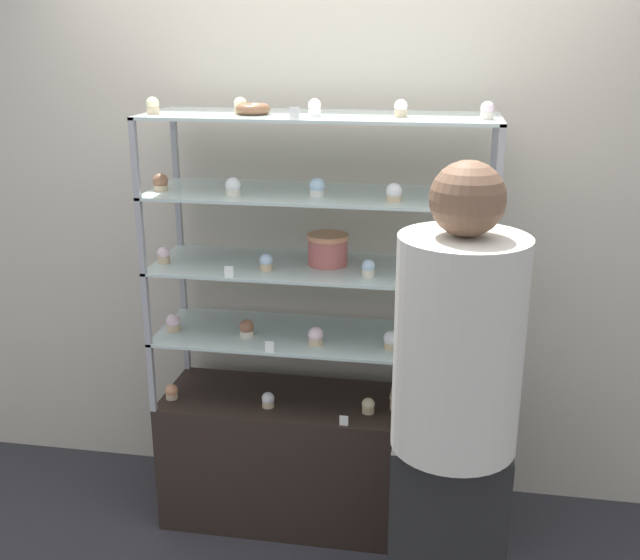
# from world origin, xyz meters

# --- Properties ---
(ground_plane) EXTENTS (20.00, 20.00, 0.00)m
(ground_plane) POSITION_xyz_m (0.00, 0.00, 0.00)
(ground_plane) COLOR #2D2D33
(back_wall) EXTENTS (8.00, 0.05, 2.60)m
(back_wall) POSITION_xyz_m (0.00, 0.37, 1.30)
(back_wall) COLOR beige
(back_wall) RESTS_ON ground_plane
(display_base) EXTENTS (1.39, 0.46, 0.59)m
(display_base) POSITION_xyz_m (0.00, 0.00, 0.30)
(display_base) COLOR black
(display_base) RESTS_ON ground_plane
(display_riser_lower) EXTENTS (1.39, 0.46, 0.31)m
(display_riser_lower) POSITION_xyz_m (0.00, 0.00, 0.88)
(display_riser_lower) COLOR #99999E
(display_riser_lower) RESTS_ON display_base
(display_riser_middle) EXTENTS (1.39, 0.46, 0.31)m
(display_riser_middle) POSITION_xyz_m (0.00, 0.00, 1.19)
(display_riser_middle) COLOR #99999E
(display_riser_middle) RESTS_ON display_riser_lower
(display_riser_upper) EXTENTS (1.39, 0.46, 0.31)m
(display_riser_upper) POSITION_xyz_m (0.00, 0.00, 1.50)
(display_riser_upper) COLOR #99999E
(display_riser_upper) RESTS_ON display_riser_middle
(display_riser_top) EXTENTS (1.39, 0.46, 0.31)m
(display_riser_top) POSITION_xyz_m (0.00, 0.00, 1.80)
(display_riser_top) COLOR #99999E
(display_riser_top) RESTS_ON display_riser_upper
(layer_cake_centerpiece) EXTENTS (0.17, 0.17, 0.13)m
(layer_cake_centerpiece) POSITION_xyz_m (0.03, 0.03, 1.27)
(layer_cake_centerpiece) COLOR #C66660
(layer_cake_centerpiece) RESTS_ON display_riser_middle
(sheet_cake_frosted) EXTENTS (0.22, 0.14, 0.06)m
(sheet_cake_frosted) POSITION_xyz_m (0.41, 0.03, 0.62)
(sheet_cake_frosted) COLOR #DBBC84
(sheet_cake_frosted) RESTS_ON display_base
(cupcake_0) EXTENTS (0.05, 0.05, 0.07)m
(cupcake_0) POSITION_xyz_m (-0.64, -0.10, 0.62)
(cupcake_0) COLOR #CCB28C
(cupcake_0) RESTS_ON display_base
(cupcake_1) EXTENTS (0.05, 0.05, 0.07)m
(cupcake_1) POSITION_xyz_m (-0.21, -0.10, 0.62)
(cupcake_1) COLOR #CCB28C
(cupcake_1) RESTS_ON display_base
(cupcake_2) EXTENTS (0.05, 0.05, 0.07)m
(cupcake_2) POSITION_xyz_m (0.22, -0.08, 0.62)
(cupcake_2) COLOR #CCB28C
(cupcake_2) RESTS_ON display_base
(cupcake_3) EXTENTS (0.05, 0.05, 0.07)m
(cupcake_3) POSITION_xyz_m (0.64, -0.05, 0.62)
(cupcake_3) COLOR white
(cupcake_3) RESTS_ON display_base
(price_tag_0) EXTENTS (0.04, 0.00, 0.04)m
(price_tag_0) POSITION_xyz_m (0.13, -0.21, 0.61)
(price_tag_0) COLOR white
(price_tag_0) RESTS_ON display_base
(cupcake_4) EXTENTS (0.06, 0.06, 0.08)m
(cupcake_4) POSITION_xyz_m (-0.63, -0.06, 0.93)
(cupcake_4) COLOR #CCB28C
(cupcake_4) RESTS_ON display_riser_lower
(cupcake_5) EXTENTS (0.06, 0.06, 0.08)m
(cupcake_5) POSITION_xyz_m (-0.30, -0.07, 0.93)
(cupcake_5) COLOR beige
(cupcake_5) RESTS_ON display_riser_lower
(cupcake_6) EXTENTS (0.06, 0.06, 0.08)m
(cupcake_6) POSITION_xyz_m (0.00, -0.10, 0.93)
(cupcake_6) COLOR #CCB28C
(cupcake_6) RESTS_ON display_riser_lower
(cupcake_7) EXTENTS (0.06, 0.06, 0.08)m
(cupcake_7) POSITION_xyz_m (0.31, -0.09, 0.93)
(cupcake_7) COLOR #CCB28C
(cupcake_7) RESTS_ON display_riser_lower
(cupcake_8) EXTENTS (0.06, 0.06, 0.08)m
(cupcake_8) POSITION_xyz_m (0.63, -0.06, 0.93)
(cupcake_8) COLOR #CCB28C
(cupcake_8) RESTS_ON display_riser_lower
(price_tag_1) EXTENTS (0.04, 0.00, 0.04)m
(price_tag_1) POSITION_xyz_m (-0.17, -0.21, 0.92)
(price_tag_1) COLOR white
(price_tag_1) RESTS_ON display_riser_lower
(cupcake_9) EXTENTS (0.05, 0.05, 0.07)m
(cupcake_9) POSITION_xyz_m (-0.65, -0.07, 1.24)
(cupcake_9) COLOR #CCB28C
(cupcake_9) RESTS_ON display_riser_middle
(cupcake_10) EXTENTS (0.05, 0.05, 0.07)m
(cupcake_10) POSITION_xyz_m (-0.20, -0.10, 1.24)
(cupcake_10) COLOR #CCB28C
(cupcake_10) RESTS_ON display_riser_middle
(cupcake_11) EXTENTS (0.05, 0.05, 0.07)m
(cupcake_11) POSITION_xyz_m (0.21, -0.11, 1.24)
(cupcake_11) COLOR beige
(cupcake_11) RESTS_ON display_riser_middle
(cupcake_12) EXTENTS (0.05, 0.05, 0.07)m
(cupcake_12) POSITION_xyz_m (0.62, -0.05, 1.24)
(cupcake_12) COLOR #CCB28C
(cupcake_12) RESTS_ON display_riser_middle
(price_tag_2) EXTENTS (0.04, 0.00, 0.04)m
(price_tag_2) POSITION_xyz_m (-0.33, -0.21, 1.23)
(price_tag_2) COLOR white
(price_tag_2) RESTS_ON display_riser_middle
(cupcake_13) EXTENTS (0.06, 0.06, 0.07)m
(cupcake_13) POSITION_xyz_m (-0.64, -0.07, 1.55)
(cupcake_13) COLOR #CCB28C
(cupcake_13) RESTS_ON display_riser_upper
(cupcake_14) EXTENTS (0.06, 0.06, 0.07)m
(cupcake_14) POSITION_xyz_m (-0.33, -0.11, 1.55)
(cupcake_14) COLOR beige
(cupcake_14) RESTS_ON display_riser_upper
(cupcake_15) EXTENTS (0.06, 0.06, 0.07)m
(cupcake_15) POSITION_xyz_m (0.00, -0.06, 1.55)
(cupcake_15) COLOR white
(cupcake_15) RESTS_ON display_riser_upper
(cupcake_16) EXTENTS (0.06, 0.06, 0.07)m
(cupcake_16) POSITION_xyz_m (0.30, -0.12, 1.55)
(cupcake_16) COLOR #CCB28C
(cupcake_16) RESTS_ON display_riser_upper
(cupcake_17) EXTENTS (0.06, 0.06, 0.07)m
(cupcake_17) POSITION_xyz_m (0.64, -0.07, 1.55)
(cupcake_17) COLOR white
(cupcake_17) RESTS_ON display_riser_upper
(price_tag_3) EXTENTS (0.04, 0.00, 0.04)m
(price_tag_3) POSITION_xyz_m (0.47, -0.21, 1.54)
(price_tag_3) COLOR white
(price_tag_3) RESTS_ON display_riser_upper
(cupcake_18) EXTENTS (0.05, 0.05, 0.07)m
(cupcake_18) POSITION_xyz_m (-0.64, -0.09, 1.85)
(cupcake_18) COLOR #CCB28C
(cupcake_18) RESTS_ON display_riser_top
(cupcake_19) EXTENTS (0.05, 0.05, 0.07)m
(cupcake_19) POSITION_xyz_m (-0.31, -0.04, 1.85)
(cupcake_19) COLOR #CCB28C
(cupcake_19) RESTS_ON display_riser_top
(cupcake_20) EXTENTS (0.05, 0.05, 0.07)m
(cupcake_20) POSITION_xyz_m (-0.01, -0.07, 1.85)
(cupcake_20) COLOR white
(cupcake_20) RESTS_ON display_riser_top
(cupcake_21) EXTENTS (0.05, 0.05, 0.07)m
(cupcake_21) POSITION_xyz_m (0.32, -0.05, 1.85)
(cupcake_21) COLOR #CCB28C
(cupcake_21) RESTS_ON display_riser_top
(cupcake_22) EXTENTS (0.05, 0.05, 0.07)m
(cupcake_22) POSITION_xyz_m (0.63, -0.08, 1.85)
(cupcake_22) COLOR beige
(cupcake_22) RESTS_ON display_riser_top
(price_tag_4) EXTENTS (0.04, 0.00, 0.04)m
(price_tag_4) POSITION_xyz_m (-0.06, -0.21, 1.84)
(price_tag_4) COLOR white
(price_tag_4) RESTS_ON display_riser_top
(donut_glazed) EXTENTS (0.13, 0.13, 0.04)m
(donut_glazed) POSITION_xyz_m (-0.26, -0.04, 1.84)
(donut_glazed) COLOR brown
(donut_glazed) RESTS_ON display_riser_top
(customer_figure) EXTENTS (0.41, 0.41, 1.76)m
(customer_figure) POSITION_xyz_m (0.56, -0.67, 0.94)
(customer_figure) COLOR black
(customer_figure) RESTS_ON ground_plane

